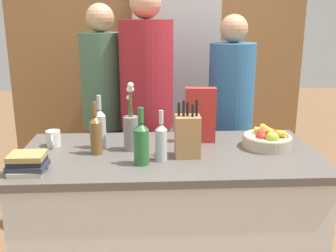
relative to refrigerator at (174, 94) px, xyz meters
name	(u,v)px	position (x,y,z in m)	size (l,w,h in m)	color
kitchen_island	(169,228)	(-0.13, -1.48, -0.49)	(1.61, 0.78, 0.92)	silver
back_wall_wood	(158,52)	(-0.13, 0.36, 0.35)	(2.81, 0.12, 2.60)	olive
refrigerator	(174,94)	(0.00, 0.00, 0.00)	(0.70, 0.62, 1.91)	#B7B7BC
fruit_bowl	(267,139)	(0.42, -1.43, 0.01)	(0.27, 0.27, 0.11)	tan
knife_block	(187,136)	(-0.04, -1.55, 0.08)	(0.13, 0.11, 0.30)	#A87A4C
flower_vase	(131,129)	(-0.34, -1.43, 0.08)	(0.08, 0.08, 0.38)	gray
cereal_box	(200,115)	(0.06, -1.30, 0.12)	(0.18, 0.08, 0.32)	red
coffee_mug	(53,138)	(-0.78, -1.34, 0.01)	(0.08, 0.12, 0.09)	silver
book_stack	(27,163)	(-0.81, -1.74, 0.01)	(0.18, 0.15, 0.10)	#B7A88E
bottle_oil	(161,141)	(-0.18, -1.60, 0.07)	(0.06, 0.06, 0.26)	#B2BCC1
bottle_vinegar	(100,127)	(-0.51, -1.38, 0.08)	(0.06, 0.06, 0.30)	#B2BCC1
bottle_wine	(141,142)	(-0.28, -1.65, 0.08)	(0.08, 0.08, 0.29)	#286633
bottle_water	(96,134)	(-0.52, -1.48, 0.07)	(0.06, 0.06, 0.28)	brown
person_at_sink	(104,107)	(-0.57, -0.61, 0.02)	(0.31, 0.31, 1.72)	#383842
person_in_blue	(147,106)	(-0.25, -0.79, 0.07)	(0.37, 0.37, 1.82)	#383842
person_in_red_tee	(230,117)	(0.35, -0.77, -0.03)	(0.32, 0.32, 1.64)	#383842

